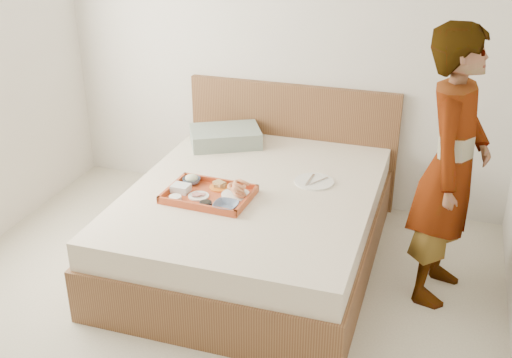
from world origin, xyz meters
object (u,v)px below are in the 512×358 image
at_px(bed, 253,224).
at_px(dinner_plate, 314,182).
at_px(tray, 209,194).
at_px(person, 451,168).

xyz_separation_m(bed, dinner_plate, (0.36, 0.21, 0.27)).
relative_size(tray, dinner_plate, 2.03).
distance_m(tray, person, 1.48).
bearing_deg(dinner_plate, person, -13.89).
xyz_separation_m(tray, dinner_plate, (0.59, 0.42, -0.02)).
bearing_deg(tray, person, 11.22).
bearing_deg(tray, bed, 45.84).
bearing_deg(tray, dinner_plate, 38.46).
bearing_deg(person, tray, 109.70).
height_order(bed, tray, tray).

